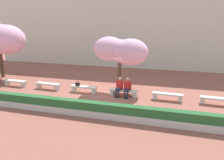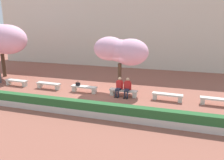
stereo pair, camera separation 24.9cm
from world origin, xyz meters
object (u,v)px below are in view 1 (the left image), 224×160
(stone_bench_center, at_px, (84,88))
(cherry_tree_main, at_px, (121,51))
(stone_bench_near_east, at_px, (124,92))
(person_seated_left, at_px, (119,86))
(handbag, at_px, (78,84))
(person_seated_right, at_px, (127,87))
(stone_bench_east_end, at_px, (168,96))
(stone_bench_west_end, at_px, (15,82))
(stone_bench_far_east, at_px, (217,100))
(stone_bench_near_west, at_px, (48,85))

(stone_bench_center, distance_m, cherry_tree_main, 3.68)
(stone_bench_center, xyz_separation_m, stone_bench_near_east, (2.86, 0.00, 0.00))
(person_seated_left, xyz_separation_m, handbag, (-3.03, 0.04, -0.12))
(person_seated_right, bearing_deg, handbag, 179.36)
(stone_bench_near_east, distance_m, person_seated_right, 0.48)
(person_seated_left, distance_m, handbag, 3.03)
(person_seated_left, bearing_deg, stone_bench_east_end, 0.95)
(person_seated_right, bearing_deg, stone_bench_near_east, 168.85)
(person_seated_left, distance_m, cherry_tree_main, 2.55)
(handbag, bearing_deg, stone_bench_west_end, 179.85)
(stone_bench_far_east, relative_size, person_seated_left, 1.48)
(stone_bench_east_end, relative_size, stone_bench_far_east, 1.00)
(stone_bench_east_end, xyz_separation_m, handbag, (-6.17, -0.01, 0.27))
(stone_bench_east_end, bearing_deg, cherry_tree_main, 159.44)
(stone_bench_east_end, bearing_deg, stone_bench_near_west, -180.00)
(stone_bench_near_west, bearing_deg, person_seated_left, -0.55)
(stone_bench_east_end, bearing_deg, stone_bench_west_end, -180.00)
(person_seated_right, bearing_deg, cherry_tree_main, 121.36)
(stone_bench_near_west, distance_m, stone_bench_near_east, 5.72)
(stone_bench_far_east, distance_m, person_seated_right, 5.46)
(cherry_tree_main, bearing_deg, person_seated_right, -58.64)
(stone_bench_center, xyz_separation_m, person_seated_right, (3.13, -0.05, 0.39))
(stone_bench_center, height_order, stone_bench_near_east, same)
(stone_bench_far_east, xyz_separation_m, handbag, (-9.03, -0.01, 0.27))
(stone_bench_west_end, bearing_deg, stone_bench_near_west, -0.00)
(cherry_tree_main, bearing_deg, stone_bench_near_east, -67.14)
(stone_bench_near_west, bearing_deg, cherry_tree_main, 13.82)
(stone_bench_near_east, xyz_separation_m, stone_bench_far_east, (5.72, 0.00, 0.00))
(stone_bench_near_east, bearing_deg, stone_bench_center, 180.00)
(stone_bench_west_end, relative_size, stone_bench_east_end, 1.00)
(stone_bench_far_east, bearing_deg, stone_bench_east_end, 180.00)
(handbag, bearing_deg, stone_bench_center, 1.68)
(cherry_tree_main, bearing_deg, handbag, -155.13)
(stone_bench_west_end, relative_size, stone_bench_center, 1.00)
(stone_bench_near_west, xyz_separation_m, stone_bench_east_end, (8.57, 0.00, 0.00))
(person_seated_right, height_order, cherry_tree_main, cherry_tree_main)
(stone_bench_near_east, bearing_deg, stone_bench_near_west, -180.00)
(stone_bench_west_end, bearing_deg, person_seated_right, -0.35)
(stone_bench_center, bearing_deg, stone_bench_far_east, 0.00)
(stone_bench_near_east, relative_size, person_seated_right, 1.48)
(stone_bench_far_east, bearing_deg, stone_bench_west_end, 180.00)
(stone_bench_near_west, relative_size, stone_bench_center, 1.00)
(stone_bench_far_east, height_order, person_seated_right, person_seated_right)
(person_seated_right, distance_m, cherry_tree_main, 2.67)
(stone_bench_west_end, relative_size, handbag, 5.64)
(stone_bench_east_end, height_order, handbag, handbag)
(stone_bench_near_west, height_order, stone_bench_near_east, same)
(stone_bench_east_end, distance_m, cherry_tree_main, 4.44)
(stone_bench_west_end, relative_size, stone_bench_near_east, 1.00)
(person_seated_right, bearing_deg, stone_bench_east_end, 1.19)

